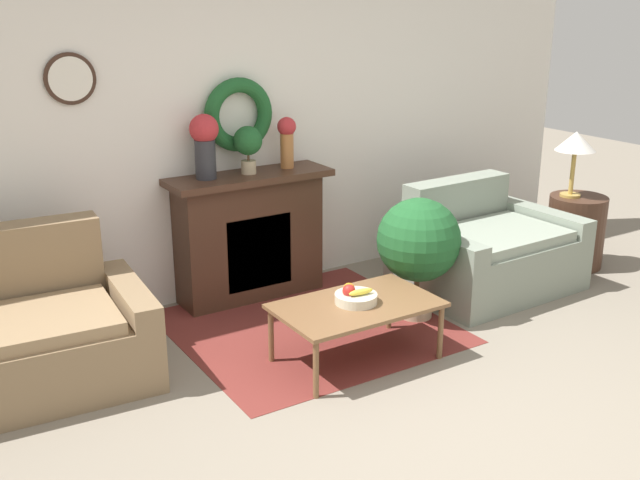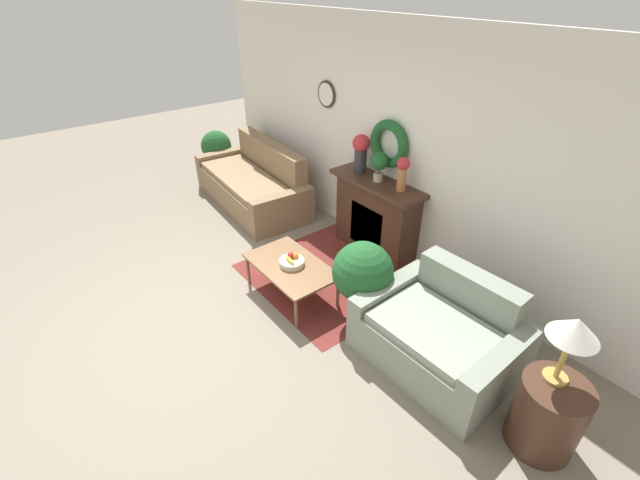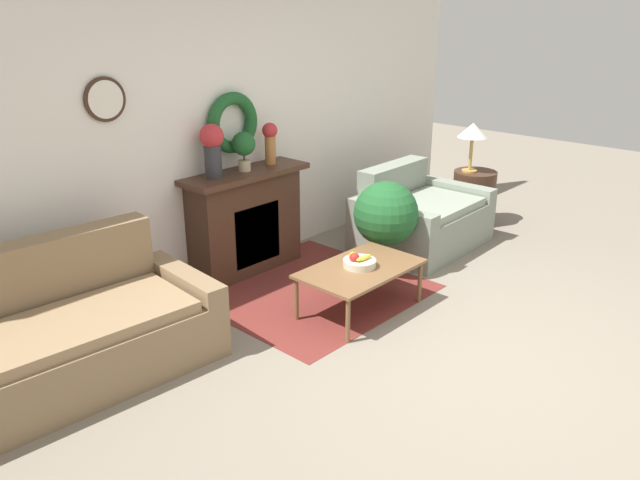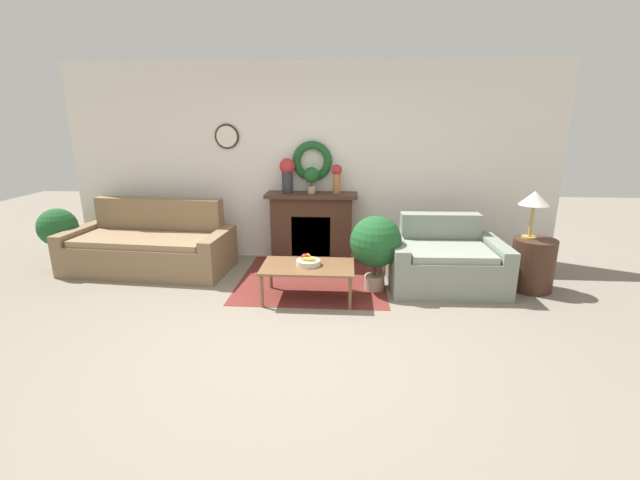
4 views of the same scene
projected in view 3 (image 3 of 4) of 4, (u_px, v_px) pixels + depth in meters
The scene contains 14 objects.
ground_plane at pixel (470, 363), 4.42m from camera, with size 16.00×16.00×0.00m, color gray.
floor_rug at pixel (309, 290), 5.56m from camera, with size 1.80×1.72×0.01m.
wall_back at pixel (224, 127), 5.61m from camera, with size 6.80×0.18×2.70m.
fireplace at pixel (246, 221), 5.81m from camera, with size 1.25×0.41×0.98m.
couch_left at pixel (52, 341), 4.11m from camera, with size 2.18×1.09×0.91m.
loveseat_right at pixel (420, 218), 6.51m from camera, with size 1.35×1.02×0.82m.
coffee_table at pixel (360, 271), 5.06m from camera, with size 1.02×0.62×0.39m.
fruit_bowl at pixel (359, 262), 5.05m from camera, with size 0.27×0.27×0.12m.
side_table_by_loveseat at pixel (473, 197), 7.16m from camera, with size 0.48×0.48×0.62m.
table_lamp at pixel (473, 132), 6.88m from camera, with size 0.33×0.33×0.55m.
vase_on_mantel_left at pixel (212, 147), 5.32m from camera, with size 0.21×0.21×0.47m.
vase_on_mantel_right at pixel (270, 140), 5.79m from camera, with size 0.14×0.14×0.39m.
potted_plant_on_mantel at pixel (244, 146), 5.55m from camera, with size 0.21×0.21×0.35m.
potted_plant_floor_by_loveseat at pixel (386, 216), 5.72m from camera, with size 0.60×0.60×0.89m.
Camera 3 is at (-3.53, -1.82, 2.39)m, focal length 35.00 mm.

